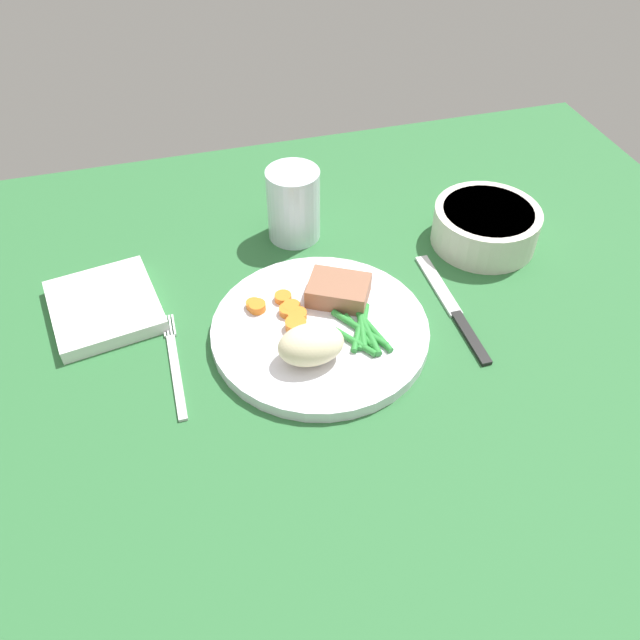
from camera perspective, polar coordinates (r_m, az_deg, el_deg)
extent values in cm
cube|color=#2D6B38|center=(80.03, 0.89, -0.57)|extent=(120.00, 90.00, 2.00)
cylinder|color=white|center=(76.98, 0.00, -0.95)|extent=(26.33, 26.33, 1.60)
cube|color=#936047|center=(79.13, 1.68, 2.67)|extent=(9.18, 8.44, 2.59)
ellipsoid|color=beige|center=(71.19, -0.82, -2.23)|extent=(7.59, 5.23, 4.51)
cylinder|color=orange|center=(77.72, -2.88, 0.85)|extent=(2.19, 2.19, 0.95)
cylinder|color=orange|center=(78.91, -5.97, 1.38)|extent=(1.92, 1.92, 0.82)
cylinder|color=orange|center=(79.55, -3.33, 2.03)|extent=(2.13, 2.13, 0.86)
cylinder|color=orange|center=(77.40, -2.14, 0.65)|extent=(2.39, 2.39, 0.96)
cylinder|color=orange|center=(78.08, -2.56, 1.13)|extent=(2.21, 2.21, 0.96)
cylinder|color=orange|center=(78.45, -5.65, 1.20)|extent=(2.11, 2.11, 1.03)
cylinder|color=orange|center=(75.74, -2.18, -0.45)|extent=(2.56, 2.56, 1.19)
cylinder|color=#2D8C38|center=(75.54, 3.53, -0.97)|extent=(2.12, 6.07, 0.64)
cylinder|color=#2D8C38|center=(76.02, 3.91, -0.58)|extent=(3.79, 7.12, 0.71)
cylinder|color=#2D8C38|center=(75.58, 4.24, -0.88)|extent=(0.99, 8.20, 0.83)
cylinder|color=#2D8C38|center=(75.73, 3.56, -0.74)|extent=(5.11, 7.48, 0.79)
cylinder|color=#2D8C38|center=(75.48, 4.93, -1.06)|extent=(2.37, 6.95, 0.74)
cylinder|color=#2D8C38|center=(75.42, 3.48, -0.98)|extent=(3.71, 6.24, 0.76)
cylinder|color=#2D8C38|center=(76.38, 3.72, -0.23)|extent=(2.68, 8.14, 0.83)
cylinder|color=#2D8C38|center=(76.00, 4.15, -0.60)|extent=(1.16, 6.28, 0.74)
cylinder|color=#2D8C38|center=(74.12, 3.18, -1.99)|extent=(4.03, 5.41, 0.79)
cube|color=silver|center=(74.78, -12.74, -4.90)|extent=(1.00, 13.00, 0.40)
cube|color=silver|center=(80.57, -13.81, -0.62)|extent=(0.24, 3.60, 0.40)
cube|color=silver|center=(80.55, -13.53, -0.56)|extent=(0.24, 3.60, 0.40)
cube|color=silver|center=(80.54, -13.26, -0.51)|extent=(0.24, 3.60, 0.40)
cube|color=silver|center=(80.52, -12.98, -0.46)|extent=(0.24, 3.60, 0.40)
cube|color=black|center=(79.12, 13.36, -1.55)|extent=(1.30, 9.00, 0.64)
cube|color=silver|center=(85.36, 10.54, 3.11)|extent=(1.70, 12.00, 0.40)
cylinder|color=silver|center=(89.81, -2.26, 10.34)|extent=(7.41, 7.41, 10.41)
cylinder|color=silver|center=(90.91, -2.23, 9.33)|extent=(6.82, 6.82, 6.54)
cylinder|color=silver|center=(92.69, 14.60, 8.14)|extent=(14.65, 14.65, 5.43)
cylinder|color=#B24C3F|center=(92.00, 14.74, 8.75)|extent=(12.45, 12.45, 2.99)
cube|color=white|center=(84.35, -18.76, 1.17)|extent=(14.91, 15.91, 1.82)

